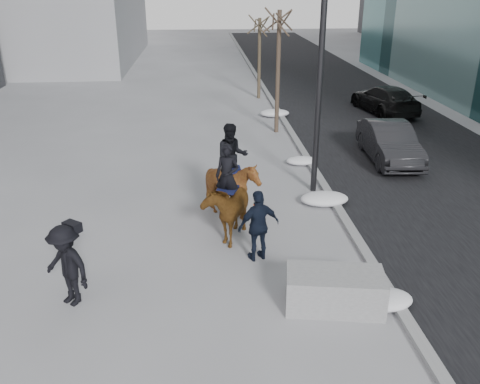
{
  "coord_description": "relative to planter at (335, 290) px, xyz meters",
  "views": [
    {
      "loc": [
        -0.88,
        -9.91,
        6.2
      ],
      "look_at": [
        0.0,
        1.2,
        1.5
      ],
      "focal_mm": 38.0,
      "sensor_mm": 36.0,
      "label": 1
    }
  ],
  "objects": [
    {
      "name": "mounted_right",
      "position": [
        -1.78,
        4.42,
        0.68
      ],
      "size": [
        1.46,
        1.63,
        2.65
      ],
      "color": "#45190D",
      "rests_on": "ground"
    },
    {
      "name": "mounted_left",
      "position": [
        -1.97,
        3.29,
        0.52
      ],
      "size": [
        1.45,
        2.07,
        2.44
      ],
      "color": "#4B280F",
      "rests_on": "ground"
    },
    {
      "name": "tree_far",
      "position": [
        0.69,
        19.62,
        1.98
      ],
      "size": [
        1.2,
        1.2,
        4.75
      ],
      "primitive_type": null,
      "color": "#372F20",
      "rests_on": "ground"
    },
    {
      "name": "camera_crew",
      "position": [
        -5.37,
        0.57,
        0.5
      ],
      "size": [
        1.3,
        1.2,
        1.75
      ],
      "color": "black",
      "rests_on": "ground"
    },
    {
      "name": "car_near",
      "position": [
        4.24,
        8.75,
        0.3
      ],
      "size": [
        1.68,
        4.27,
        1.38
      ],
      "primitive_type": "imported",
      "rotation": [
        0.0,
        0.0,
        -0.05
      ],
      "color": "black",
      "rests_on": "ground"
    },
    {
      "name": "road",
      "position": [
        5.29,
        11.43,
        -0.38
      ],
      "size": [
        8.0,
        90.0,
        0.01
      ],
      "primitive_type": "cube",
      "color": "black",
      "rests_on": "ground"
    },
    {
      "name": "car_far",
      "position": [
        6.54,
        15.82,
        0.28
      ],
      "size": [
        2.59,
        4.87,
        1.34
      ],
      "primitive_type": "imported",
      "rotation": [
        0.0,
        0.0,
        3.3
      ],
      "color": "black",
      "rests_on": "ground"
    },
    {
      "name": "snow_piles",
      "position": [
        0.99,
        7.65,
        -0.22
      ],
      "size": [
        1.42,
        16.32,
        0.36
      ],
      "color": "silver",
      "rests_on": "ground"
    },
    {
      "name": "tree_near",
      "position": [
        0.69,
        12.81,
        2.41
      ],
      "size": [
        1.2,
        1.2,
        5.61
      ],
      "primitive_type": null,
      "color": "#372A21",
      "rests_on": "ground"
    },
    {
      "name": "curb",
      "position": [
        1.29,
        11.43,
        -0.33
      ],
      "size": [
        0.25,
        90.0,
        0.12
      ],
      "primitive_type": "cube",
      "color": "gray",
      "rests_on": "ground"
    },
    {
      "name": "lamppost",
      "position": [
        0.89,
        6.1,
        4.6
      ],
      "size": [
        0.25,
        0.8,
        9.09
      ],
      "color": "black",
      "rests_on": "ground"
    },
    {
      "name": "planter",
      "position": [
        0.0,
        0.0,
        0.0
      ],
      "size": [
        2.08,
        1.28,
        0.78
      ],
      "primitive_type": "cube",
      "rotation": [
        0.0,
        0.0,
        -0.16
      ],
      "color": "gray",
      "rests_on": "ground"
    },
    {
      "name": "ground",
      "position": [
        -1.71,
        1.43,
        -0.39
      ],
      "size": [
        120.0,
        120.0,
        0.0
      ],
      "primitive_type": "plane",
      "color": "gray",
      "rests_on": "ground"
    },
    {
      "name": "feeder",
      "position": [
        -1.32,
        2.04,
        0.49
      ],
      "size": [
        1.11,
        1.01,
        1.75
      ],
      "color": "black",
      "rests_on": "ground"
    }
  ]
}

